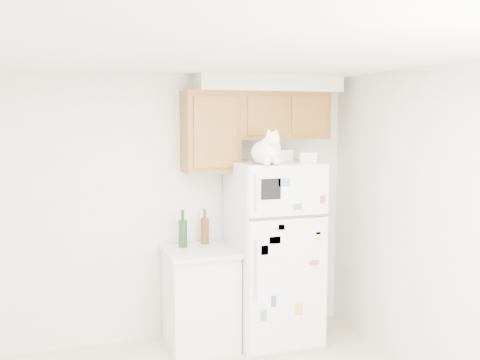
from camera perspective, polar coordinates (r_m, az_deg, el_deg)
name	(u,v)px	position (r m, az deg, el deg)	size (l,w,h in m)	color
room_shell	(220,185)	(3.59, -2.06, -0.52)	(3.84, 4.04, 2.52)	white
refrigerator	(274,252)	(5.30, 3.43, -7.34)	(0.76, 0.78, 1.70)	white
base_counter	(200,298)	(5.27, -4.04, -11.83)	(0.64, 0.64, 0.92)	white
cat	(268,151)	(4.86, 2.83, 2.98)	(0.31, 0.45, 0.32)	white
storage_box_back	(283,155)	(5.37, 4.36, 2.54)	(0.18, 0.13, 0.10)	white
storage_box_front	(308,157)	(5.15, 6.97, 2.30)	(0.15, 0.11, 0.09)	white
bottle_green	(183,229)	(5.19, -5.84, -4.93)	(0.08, 0.08, 0.34)	#19381E
bottle_amber	(205,226)	(5.30, -3.59, -4.72)	(0.08, 0.08, 0.33)	#593814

